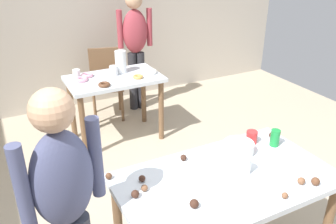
# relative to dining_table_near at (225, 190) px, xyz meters

# --- Properties ---
(wall_back) EXTENTS (6.40, 0.10, 2.60)m
(wall_back) POSITION_rel_dining_table_near_xyz_m (-0.07, 3.24, 0.64)
(wall_back) COLOR #BCB2A3
(wall_back) RESTS_ON ground_plane
(dining_table_near) EXTENTS (1.35, 0.77, 0.75)m
(dining_table_near) POSITION_rel_dining_table_near_xyz_m (0.00, 0.00, 0.00)
(dining_table_near) COLOR silver
(dining_table_near) RESTS_ON ground_plane
(dining_table_far) EXTENTS (1.01, 0.61, 0.75)m
(dining_table_far) POSITION_rel_dining_table_near_xyz_m (-0.01, 2.04, -0.04)
(dining_table_far) COLOR silver
(dining_table_far) RESTS_ON ground_plane
(chair_far_table) EXTENTS (0.49, 0.49, 0.87)m
(chair_far_table) POSITION_rel_dining_table_near_xyz_m (0.09, 2.70, -0.16)
(chair_far_table) COLOR brown
(chair_far_table) RESTS_ON ground_plane
(person_girl_near) EXTENTS (0.45, 0.28, 1.50)m
(person_girl_near) POSITION_rel_dining_table_near_xyz_m (-0.95, 0.05, 0.24)
(person_girl_near) COLOR #383D4C
(person_girl_near) RESTS_ON ground_plane
(person_adult_far) EXTENTS (0.46, 0.25, 1.54)m
(person_adult_far) POSITION_rel_dining_table_near_xyz_m (0.52, 2.70, 0.27)
(person_adult_far) COLOR #28282D
(person_adult_far) RESTS_ON ground_plane
(mixing_bowl) EXTENTS (0.21, 0.21, 0.08)m
(mixing_bowl) POSITION_rel_dining_table_near_xyz_m (0.24, 0.20, 0.13)
(mixing_bowl) COLOR white
(mixing_bowl) RESTS_ON dining_table_near
(soda_can) EXTENTS (0.07, 0.07, 0.12)m
(soda_can) POSITION_rel_dining_table_near_xyz_m (0.53, 0.16, 0.15)
(soda_can) COLOR #198438
(soda_can) RESTS_ON dining_table_near
(fork_near) EXTENTS (0.17, 0.02, 0.01)m
(fork_near) POSITION_rel_dining_table_near_xyz_m (-0.11, -0.20, 0.10)
(fork_near) COLOR silver
(fork_near) RESTS_ON dining_table_near
(cup_near_0) EXTENTS (0.09, 0.09, 0.12)m
(cup_near_0) POSITION_rel_dining_table_near_xyz_m (0.13, -0.01, 0.15)
(cup_near_0) COLOR white
(cup_near_0) RESTS_ON dining_table_near
(cup_near_1) EXTENTS (0.08, 0.08, 0.09)m
(cup_near_1) POSITION_rel_dining_table_near_xyz_m (0.41, 0.26, 0.14)
(cup_near_1) COLOR red
(cup_near_1) RESTS_ON dining_table_near
(cake_ball_0) EXTENTS (0.05, 0.05, 0.05)m
(cake_ball_0) POSITION_rel_dining_table_near_xyz_m (0.36, -0.26, 0.12)
(cake_ball_0) COLOR brown
(cake_ball_0) RESTS_ON dining_table_near
(cake_ball_1) EXTENTS (0.04, 0.04, 0.04)m
(cake_ball_1) POSITION_rel_dining_table_near_xyz_m (-0.14, 0.29, 0.12)
(cake_ball_1) COLOR #3D2319
(cake_ball_1) RESTS_ON dining_table_near
(cake_ball_2) EXTENTS (0.05, 0.05, 0.05)m
(cake_ball_2) POSITION_rel_dining_table_near_xyz_m (-0.32, -0.14, 0.12)
(cake_ball_2) COLOR #3D2319
(cake_ball_2) RESTS_ON dining_table_near
(cake_ball_3) EXTENTS (0.04, 0.04, 0.04)m
(cake_ball_3) POSITION_rel_dining_table_near_xyz_m (0.18, -0.31, 0.11)
(cake_ball_3) COLOR brown
(cake_ball_3) RESTS_ON dining_table_near
(cake_ball_4) EXTENTS (0.05, 0.05, 0.05)m
(cake_ball_4) POSITION_rel_dining_table_near_xyz_m (0.43, -0.30, 0.12)
(cake_ball_4) COLOR brown
(cake_ball_4) RESTS_ON dining_table_near
(cake_ball_5) EXTENTS (0.04, 0.04, 0.04)m
(cake_ball_5) POSITION_rel_dining_table_near_xyz_m (-0.48, 0.20, 0.11)
(cake_ball_5) COLOR #3D2319
(cake_ball_5) RESTS_ON dining_table_near
(cake_ball_6) EXTENTS (0.04, 0.04, 0.04)m
(cake_ball_6) POSITION_rel_dining_table_near_xyz_m (-0.50, 0.11, 0.11)
(cake_ball_6) COLOR brown
(cake_ball_6) RESTS_ON dining_table_near
(cake_ball_7) EXTENTS (0.05, 0.05, 0.05)m
(cake_ball_7) POSITION_rel_dining_table_near_xyz_m (-0.57, 0.08, 0.12)
(cake_ball_7) COLOR #3D2319
(cake_ball_7) RESTS_ON dining_table_near
(cake_ball_8) EXTENTS (0.05, 0.05, 0.05)m
(cake_ball_8) POSITION_rel_dining_table_near_xyz_m (0.59, 0.24, 0.12)
(cake_ball_8) COLOR #3D2319
(cake_ball_8) RESTS_ON dining_table_near
(cake_ball_9) EXTENTS (0.04, 0.04, 0.04)m
(cake_ball_9) POSITION_rel_dining_table_near_xyz_m (-0.65, 0.32, 0.11)
(cake_ball_9) COLOR brown
(cake_ball_9) RESTS_ON dining_table_near
(pitcher_far) EXTENTS (0.12, 0.12, 0.25)m
(pitcher_far) POSITION_rel_dining_table_near_xyz_m (0.11, 2.15, 0.22)
(pitcher_far) COLOR white
(pitcher_far) RESTS_ON dining_table_far
(cup_far_0) EXTENTS (0.08, 0.08, 0.09)m
(cup_far_0) POSITION_rel_dining_table_near_xyz_m (-0.38, 2.19, 0.14)
(cup_far_0) COLOR white
(cup_far_0) RESTS_ON dining_table_far
(cup_far_1) EXTENTS (0.09, 0.09, 0.11)m
(cup_far_1) POSITION_rel_dining_table_near_xyz_m (0.00, 2.09, 0.15)
(cup_far_1) COLOR white
(cup_far_1) RESTS_ON dining_table_far
(donut_far_0) EXTENTS (0.13, 0.13, 0.04)m
(donut_far_0) POSITION_rel_dining_table_near_xyz_m (-0.27, 2.18, 0.11)
(donut_far_0) COLOR pink
(donut_far_0) RESTS_ON dining_table_far
(donut_far_1) EXTENTS (0.12, 0.12, 0.04)m
(donut_far_1) POSITION_rel_dining_table_near_xyz_m (-0.19, 1.82, 0.11)
(donut_far_1) COLOR brown
(donut_far_1) RESTS_ON dining_table_far
(donut_far_2) EXTENTS (0.11, 0.11, 0.03)m
(donut_far_2) POSITION_rel_dining_table_near_xyz_m (0.20, 1.89, 0.11)
(donut_far_2) COLOR gold
(donut_far_2) RESTS_ON dining_table_far
(donut_far_3) EXTENTS (0.13, 0.13, 0.04)m
(donut_far_3) POSITION_rel_dining_table_near_xyz_m (-0.35, 2.08, 0.11)
(donut_far_3) COLOR pink
(donut_far_3) RESTS_ON dining_table_far
(donut_far_4) EXTENTS (0.14, 0.14, 0.04)m
(donut_far_4) POSITION_rel_dining_table_near_xyz_m (0.39, 1.96, 0.11)
(donut_far_4) COLOR white
(donut_far_4) RESTS_ON dining_table_far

